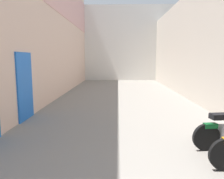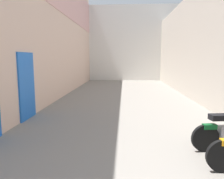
# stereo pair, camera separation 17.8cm
# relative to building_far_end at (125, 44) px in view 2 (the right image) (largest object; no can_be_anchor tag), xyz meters

# --- Properties ---
(ground_plane) EXTENTS (37.06, 37.06, 0.00)m
(ground_plane) POSITION_rel_building_far_end_xyz_m (0.00, -13.53, -3.40)
(ground_plane) COLOR gray
(building_left) EXTENTS (0.45, 21.06, 7.74)m
(building_left) POSITION_rel_building_far_end_xyz_m (-3.47, -11.58, 0.50)
(building_left) COLOR beige
(building_left) RESTS_ON ground
(building_right) EXTENTS (0.45, 21.06, 5.31)m
(building_right) POSITION_rel_building_far_end_xyz_m (3.48, -11.53, -0.75)
(building_right) COLOR beige
(building_right) RESTS_ON ground
(building_far_end) EXTENTS (9.56, 2.00, 6.80)m
(building_far_end) POSITION_rel_building_far_end_xyz_m (0.00, 0.00, 0.00)
(building_far_end) COLOR silver
(building_far_end) RESTS_ON ground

